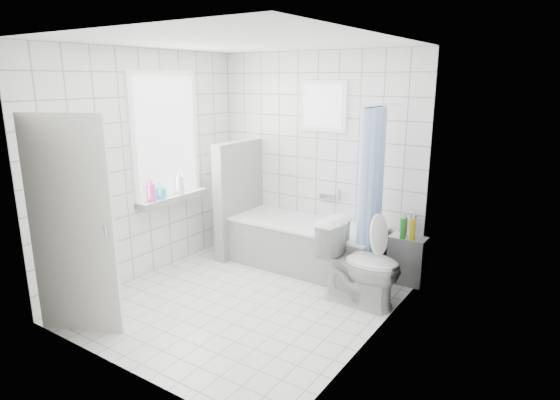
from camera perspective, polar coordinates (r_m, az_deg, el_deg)
The scene contains 19 objects.
ground at distance 5.08m, azimuth -4.33°, elevation -12.05°, with size 3.00×3.00×0.00m, color white.
ceiling at distance 4.55m, azimuth -4.98°, elevation 18.67°, with size 3.00×3.00×0.00m, color white.
wall_back at distance 5.87m, azimuth 4.47°, elevation 5.01°, with size 2.80×0.02×2.60m, color white.
wall_front at distance 3.62m, azimuth -19.44°, elevation -1.82°, with size 2.80×0.02×2.60m, color white.
wall_left at distance 5.60m, azimuth -16.00°, elevation 4.03°, with size 0.02×3.00×2.60m, color white.
wall_right at distance 3.95m, azimuth 11.55°, elevation 0.06°, with size 0.02×3.00×2.60m, color white.
window_left at distance 5.72m, azimuth -13.63°, elevation 7.44°, with size 0.01×0.90×1.40m, color white.
window_back at distance 5.71m, azimuth 5.27°, elevation 11.29°, with size 0.50×0.01×0.50m, color white.
window_sill at distance 5.82m, azimuth -12.89°, elevation 0.18°, with size 0.18×1.02×0.08m, color white.
door at distance 4.52m, azimuth -24.07°, elevation -3.08°, with size 0.04×0.80×2.00m, color silver.
bathtub at distance 5.77m, azimuth 3.15°, elevation -5.50°, with size 1.86×0.77×0.58m.
partition_wall at distance 6.14m, azimuth -5.03°, elevation 0.17°, with size 0.15×0.85×1.50m, color white.
tiled_ledge at distance 5.55m, azimuth 15.24°, elevation -7.05°, with size 0.40×0.24×0.55m, color white.
toilet at distance 4.91m, azimuth 9.81°, elevation -7.67°, with size 0.48×0.84×0.86m, color silver.
curtain_rod at distance 5.03m, azimuth 12.00°, elevation 11.18°, with size 0.02×0.02×0.80m, color silver.
shower_curtain at distance 5.04m, azimuth 10.91°, elevation 0.87°, with size 0.14×0.48×1.78m, color #5179ED, non-canonical shape.
tub_faucet at distance 5.84m, azimuth 5.74°, elevation 0.43°, with size 0.18×0.06×0.06m, color silver.
sill_bottles at distance 5.71m, azimuth -13.69°, elevation 1.71°, with size 0.13×0.57×0.31m.
ledge_bottles at distance 5.39m, azimuth 15.40°, elevation -3.27°, with size 0.19×0.19×0.25m.
Camera 1 is at (2.82, -3.56, 2.27)m, focal length 30.00 mm.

